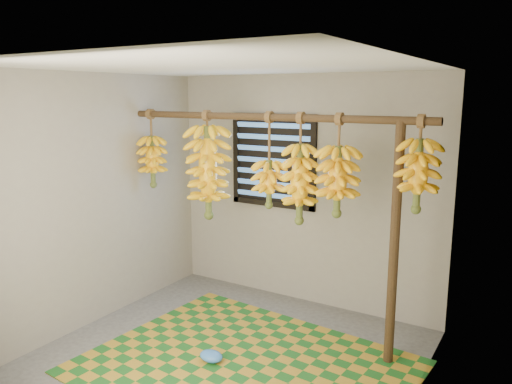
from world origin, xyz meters
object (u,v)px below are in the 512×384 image
Objects in this scene: banana_bunch_f at (418,175)px; banana_bunch_c at (269,184)px; support_post at (394,247)px; banana_bunch_d at (300,184)px; banana_bunch_e at (338,181)px; banana_bunch_b at (208,172)px; banana_bunch_a at (153,161)px; plastic_bag at (211,356)px; woven_mat at (245,367)px.

banana_bunch_c is at bearing 180.00° from banana_bunch_f.
support_post is 2.07× the size of banana_bunch_d.
banana_bunch_b is at bearing -180.00° from banana_bunch_e.
banana_bunch_a is 0.83× the size of banana_bunch_d.
banana_bunch_b reaches higher than plastic_bag.
banana_bunch_e and banana_bunch_f have the same top height.
banana_bunch_c reaches higher than support_post.
banana_bunch_d reaches higher than plastic_bag.
support_post is 1.89m from banana_bunch_b.
banana_bunch_d is (0.13, 0.70, 1.43)m from woven_mat.
support_post is 2.33× the size of banana_bunch_e.
banana_bunch_e is at bearing 0.00° from banana_bunch_c.
banana_bunch_d is at bearing 0.00° from banana_bunch_a.
banana_bunch_e is (1.34, 0.00, 0.03)m from banana_bunch_b.
banana_bunch_c is 1.32m from banana_bunch_f.
plastic_bag is 2.10m from banana_bunch_a.
banana_bunch_a is (-1.29, 0.77, 1.46)m from plastic_bag.
woven_mat is 0.30m from plastic_bag.
banana_bunch_e is 0.66m from banana_bunch_f.
woven_mat is 2.41× the size of banana_bunch_b.
banana_bunch_b is 1.34m from banana_bunch_e.
banana_bunch_a is 2.70m from banana_bunch_f.
banana_bunch_c is 0.31m from banana_bunch_d.
banana_bunch_a and banana_bunch_f have the same top height.
banana_bunch_a is 1.40m from banana_bunch_c.
banana_bunch_e is at bearing 0.00° from banana_bunch_d.
banana_bunch_d is at bearing 180.00° from banana_bunch_f.
banana_bunch_f is at bearing 31.82° from woven_mat.
woven_mat is at bearing -144.40° from support_post.
banana_bunch_b is at bearing 126.72° from plastic_bag.
plastic_bag is at bearing -165.09° from woven_mat.
support_post is 0.95m from banana_bunch_d.
banana_bunch_d reaches higher than support_post.
banana_bunch_a and banana_bunch_c have the same top height.
banana_bunch_f is at bearing 28.78° from plastic_bag.
banana_bunch_d is (-0.85, 0.00, 0.43)m from support_post.
plastic_bag is at bearing -151.22° from banana_bunch_f.
banana_bunch_f reaches higher than support_post.
banana_bunch_b is (-1.83, -0.00, 0.45)m from support_post.
support_post is 2.69× the size of banana_bunch_f.
banana_bunch_b is 1.99m from banana_bunch_f.
support_post is at bearing 180.00° from banana_bunch_f.
banana_bunch_d is 1.30× the size of banana_bunch_f.
support_post is at bearing 0.00° from banana_bunch_b.
banana_bunch_b is at bearing 140.94° from woven_mat.
plastic_bag is 0.25× the size of banana_bunch_e.
plastic_bag is 1.70m from banana_bunch_b.
banana_bunch_e is (0.65, 0.00, 0.08)m from banana_bunch_c.
woven_mat is 1.60m from banana_bunch_d.
plastic_bag is 1.56m from banana_bunch_c.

